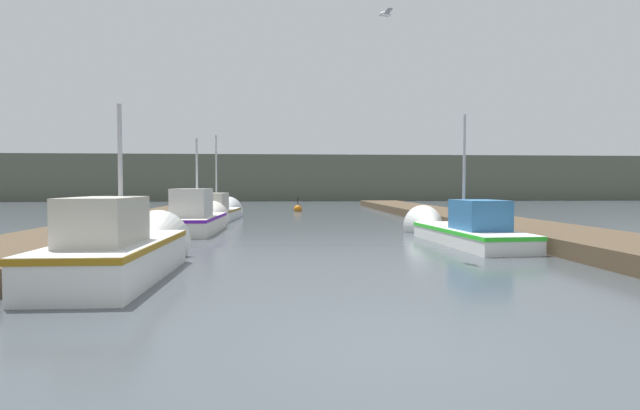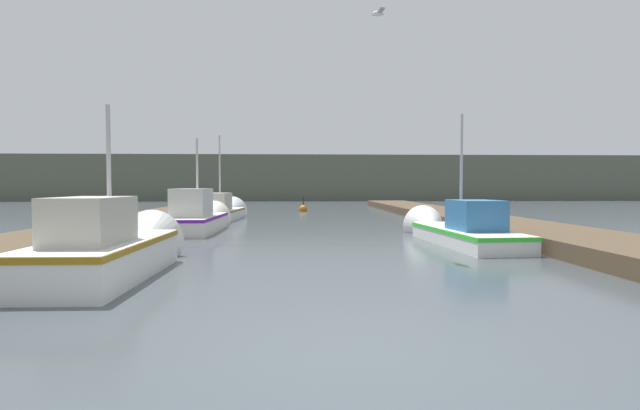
# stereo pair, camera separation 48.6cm
# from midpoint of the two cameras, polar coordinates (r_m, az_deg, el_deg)

# --- Properties ---
(ground_plane) EXTENTS (200.00, 200.00, 0.00)m
(ground_plane) POSITION_cam_midpoint_polar(r_m,az_deg,el_deg) (5.19, 5.13, -16.42)
(ground_plane) COLOR #3D4449
(dock_left) EXTENTS (2.99, 40.00, 0.41)m
(dock_left) POSITION_cam_midpoint_polar(r_m,az_deg,el_deg) (21.73, -20.00, -1.72)
(dock_left) COLOR #4C3D2B
(dock_left) RESTS_ON ground_plane
(dock_right) EXTENTS (2.99, 40.00, 0.41)m
(dock_right) POSITION_cam_midpoint_polar(r_m,az_deg,el_deg) (22.22, 15.73, -1.58)
(dock_right) COLOR #4C3D2B
(dock_right) RESTS_ON ground_plane
(distant_shore_ridge) EXTENTS (120.00, 16.00, 4.97)m
(distant_shore_ridge) POSITION_cam_midpoint_polar(r_m,az_deg,el_deg) (61.18, -3.38, 3.02)
(distant_shore_ridge) COLOR #565B4C
(distant_shore_ridge) RESTS_ON ground_plane
(fishing_boat_0) EXTENTS (1.62, 5.00, 3.52)m
(fishing_boat_0) POSITION_cam_midpoint_polar(r_m,az_deg,el_deg) (10.02, -22.76, -4.64)
(fishing_boat_0) COLOR silver
(fishing_boat_0) RESTS_ON ground_plane
(fishing_boat_1) EXTENTS (1.92, 6.42, 4.18)m
(fishing_boat_1) POSITION_cam_midpoint_polar(r_m,az_deg,el_deg) (15.42, 14.40, -2.66)
(fishing_boat_1) COLOR silver
(fishing_boat_1) RESTS_ON ground_plane
(fishing_boat_2) EXTENTS (1.67, 5.57, 3.77)m
(fishing_boat_2) POSITION_cam_midpoint_polar(r_m,az_deg,el_deg) (18.73, -14.40, -1.42)
(fishing_boat_2) COLOR silver
(fishing_boat_2) RESTS_ON ground_plane
(fishing_boat_3) EXTENTS (2.05, 5.79, 4.59)m
(fishing_boat_3) POSITION_cam_midpoint_polar(r_m,az_deg,el_deg) (24.66, -12.15, -0.71)
(fishing_boat_3) COLOR silver
(fishing_boat_3) RESTS_ON ground_plane
(mooring_piling_0) EXTENTS (0.25, 0.25, 1.24)m
(mooring_piling_0) POSITION_cam_midpoint_polar(r_m,az_deg,el_deg) (29.24, -13.26, 0.17)
(mooring_piling_0) COLOR #473523
(mooring_piling_0) RESTS_ON ground_plane
(mooring_piling_1) EXTENTS (0.26, 0.26, 0.98)m
(mooring_piling_1) POSITION_cam_midpoint_polar(r_m,az_deg,el_deg) (29.73, -12.88, -0.04)
(mooring_piling_1) COLOR #473523
(mooring_piling_1) RESTS_ON ground_plane
(mooring_piling_2) EXTENTS (0.34, 0.34, 1.33)m
(mooring_piling_2) POSITION_cam_midpoint_polar(r_m,az_deg,el_deg) (13.48, -23.15, -2.13)
(mooring_piling_2) COLOR #473523
(mooring_piling_2) RESTS_ON ground_plane
(mooring_piling_3) EXTENTS (0.30, 0.30, 1.27)m
(mooring_piling_3) POSITION_cam_midpoint_polar(r_m,az_deg,el_deg) (29.21, -13.36, 0.20)
(mooring_piling_3) COLOR #473523
(mooring_piling_3) RESTS_ON ground_plane
(channel_buoy) EXTENTS (0.53, 0.53, 1.03)m
(channel_buoy) POSITION_cam_midpoint_polar(r_m,az_deg,el_deg) (31.95, -2.98, -0.45)
(channel_buoy) COLOR #BF6513
(channel_buoy) RESTS_ON ground_plane
(seagull_lead) EXTENTS (0.30, 0.56, 0.12)m
(seagull_lead) POSITION_cam_midpoint_polar(r_m,az_deg,el_deg) (12.70, 6.34, 20.87)
(seagull_lead) COLOR white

